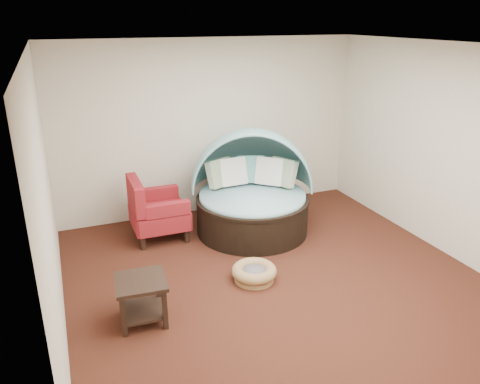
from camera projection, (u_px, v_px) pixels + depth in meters
name	position (u px, v px, depth m)	size (l,w,h in m)	color
floor	(276.00, 279.00, 5.87)	(5.00, 5.00, 0.00)	#441E13
wall_back	(210.00, 128.00, 7.55)	(5.00, 5.00, 0.00)	beige
wall_front	(442.00, 280.00, 3.21)	(5.00, 5.00, 0.00)	beige
wall_left	(47.00, 204.00, 4.50)	(5.00, 5.00, 0.00)	beige
wall_right	(447.00, 151.00, 6.25)	(5.00, 5.00, 0.00)	beige
ceiling	(283.00, 46.00, 4.88)	(5.00, 5.00, 0.00)	white
canopy_daybed	(252.00, 185.00, 7.02)	(2.20, 2.17, 1.55)	black
pet_basket	(254.00, 273.00, 5.82)	(0.58, 0.58, 0.20)	olive
red_armchair	(155.00, 211.00, 6.83)	(0.81, 0.82, 0.94)	black
side_table	(142.00, 295.00, 4.96)	(0.56, 0.56, 0.50)	black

